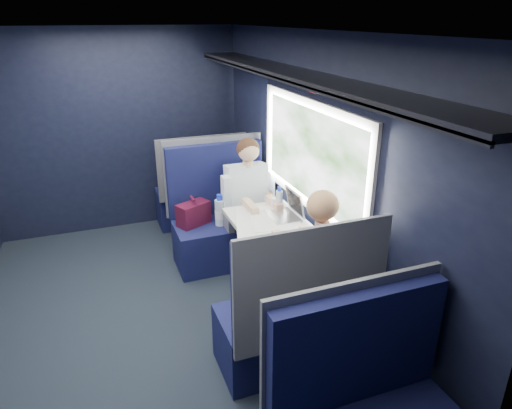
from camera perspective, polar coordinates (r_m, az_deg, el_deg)
name	(u,v)px	position (r m, az deg, el deg)	size (l,w,h in m)	color
ground	(156,323)	(4.06, -12.37, -14.31)	(2.80, 4.20, 0.01)	black
room_shell	(142,153)	(3.40, -14.05, 6.22)	(3.00, 4.40, 2.40)	black
table	(270,233)	(3.93, 1.81, -3.60)	(0.62, 1.00, 0.74)	#54565E
seat_bay_near	(221,222)	(4.72, -4.43, -2.21)	(1.04, 0.62, 1.26)	black
seat_bay_far	(293,321)	(3.31, 4.66, -14.26)	(1.04, 0.62, 1.26)	black
seat_row_front	(200,193)	(5.55, -7.01, 1.45)	(1.04, 0.51, 1.16)	black
man	(250,198)	(4.53, -0.74, 0.82)	(0.53, 0.56, 1.32)	black
woman	(316,264)	(3.36, 7.51, -7.39)	(0.53, 0.56, 1.32)	black
papers	(269,224)	(3.91, 1.58, -2.47)	(0.55, 0.79, 0.01)	white
laptop	(288,209)	(4.05, 4.06, -0.62)	(0.24, 0.32, 0.24)	silver
bottle_small	(279,200)	(4.17, 2.92, 0.62)	(0.06, 0.06, 0.22)	silver
cup	(275,203)	(4.23, 2.40, 0.22)	(0.07, 0.07, 0.10)	white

